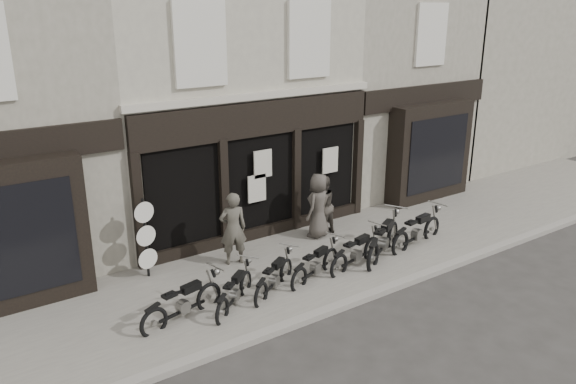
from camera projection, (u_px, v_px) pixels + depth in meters
ground_plane at (326, 280)px, 13.47m from camera, size 90.00×90.00×0.00m
pavement at (304, 264)px, 14.16m from camera, size 30.00×4.20×0.12m
kerb at (361, 299)px, 12.47m from camera, size 30.00×0.25×0.13m
central_building at (206, 82)px, 16.84m from camera, size 7.30×6.22×8.34m
neighbour_right at (366, 70)px, 20.22m from camera, size 5.60×6.73×8.34m
filler_right at (503, 57)px, 24.65m from camera, size 11.00×6.00×8.20m
motorcycle_0 at (183, 306)px, 11.53m from camera, size 2.02×0.77×0.98m
motorcycle_1 at (235, 294)px, 12.07m from camera, size 1.60×1.35×0.90m
motorcycle_2 at (274, 280)px, 12.70m from camera, size 1.70×1.21×0.91m
motorcycle_3 at (316, 267)px, 13.31m from camera, size 1.87×0.90×0.93m
motorcycle_4 at (356, 255)px, 13.91m from camera, size 2.01×0.78×0.98m
motorcycle_5 at (383, 243)px, 14.45m from camera, size 2.17×1.42×1.14m
motorcycle_6 at (417, 233)px, 15.12m from camera, size 2.21×0.73×1.07m
man_left at (233, 229)px, 13.79m from camera, size 0.77×0.61×1.86m
man_centre at (322, 206)px, 15.62m from camera, size 0.90×0.74×1.69m
man_right at (318, 205)px, 15.45m from camera, size 1.04×0.88×1.81m
advert_sign_post at (146, 242)px, 13.11m from camera, size 0.50×0.32×2.07m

